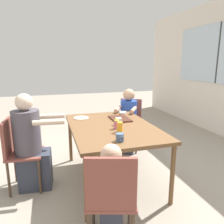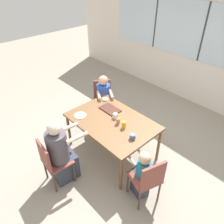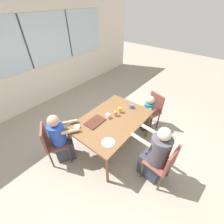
{
  "view_description": "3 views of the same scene",
  "coord_description": "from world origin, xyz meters",
  "px_view_note": "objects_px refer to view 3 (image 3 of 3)",
  "views": [
    {
      "loc": [
        2.56,
        -0.77,
        1.55
      ],
      "look_at": [
        0.0,
        0.0,
        0.92
      ],
      "focal_mm": 35.0,
      "sensor_mm": 36.0,
      "label": 1
    },
    {
      "loc": [
        2.19,
        -2.03,
        3.05
      ],
      "look_at": [
        0.0,
        0.0,
        0.92
      ],
      "focal_mm": 35.0,
      "sensor_mm": 36.0,
      "label": 2
    },
    {
      "loc": [
        -1.71,
        -1.38,
        2.64
      ],
      "look_at": [
        0.0,
        0.0,
        0.92
      ],
      "focal_mm": 24.0,
      "sensor_mm": 36.0,
      "label": 3
    }
  ],
  "objects_px": {
    "sippy_cup": "(116,113)",
    "juice_glass": "(120,110)",
    "chair_for_toddler": "(153,108)",
    "milk_carton_small": "(108,116)",
    "chair_for_man_blue_shirt": "(164,163)",
    "coffee_mug": "(131,106)",
    "person_woman_green_shirt": "(61,140)",
    "person_man_blue_shirt": "(155,156)",
    "chair_for_woman_green_shirt": "(52,141)",
    "bowl_white_shallow": "(77,127)",
    "person_toddler": "(147,114)"
  },
  "relations": [
    {
      "from": "chair_for_toddler",
      "to": "person_toddler",
      "type": "distance_m",
      "value": 0.19
    },
    {
      "from": "chair_for_toddler",
      "to": "chair_for_man_blue_shirt",
      "type": "bearing_deg",
      "value": 140.93
    },
    {
      "from": "person_man_blue_shirt",
      "to": "chair_for_woman_green_shirt",
      "type": "bearing_deg",
      "value": 123.88
    },
    {
      "from": "chair_for_toddler",
      "to": "bowl_white_shallow",
      "type": "xyz_separation_m",
      "value": [
        -1.69,
        0.69,
        0.23
      ]
    },
    {
      "from": "chair_for_woman_green_shirt",
      "to": "chair_for_toddler",
      "type": "xyz_separation_m",
      "value": [
        2.1,
        -0.97,
        0.0
      ]
    },
    {
      "from": "chair_for_toddler",
      "to": "bowl_white_shallow",
      "type": "distance_m",
      "value": 1.84
    },
    {
      "from": "chair_for_woman_green_shirt",
      "to": "sippy_cup",
      "type": "xyz_separation_m",
      "value": [
        1.11,
        -0.61,
        0.28
      ]
    },
    {
      "from": "chair_for_woman_green_shirt",
      "to": "person_woman_green_shirt",
      "type": "xyz_separation_m",
      "value": [
        0.14,
        -0.09,
        -0.03
      ]
    },
    {
      "from": "coffee_mug",
      "to": "milk_carton_small",
      "type": "bearing_deg",
      "value": 162.97
    },
    {
      "from": "coffee_mug",
      "to": "milk_carton_small",
      "type": "distance_m",
      "value": 0.6
    },
    {
      "from": "chair_for_woman_green_shirt",
      "to": "person_toddler",
      "type": "xyz_separation_m",
      "value": [
        1.94,
        -0.93,
        -0.11
      ]
    },
    {
      "from": "sippy_cup",
      "to": "bowl_white_shallow",
      "type": "xyz_separation_m",
      "value": [
        -0.71,
        0.33,
        -0.05
      ]
    },
    {
      "from": "chair_for_toddler",
      "to": "milk_carton_small",
      "type": "distance_m",
      "value": 1.24
    },
    {
      "from": "chair_for_woman_green_shirt",
      "to": "chair_for_man_blue_shirt",
      "type": "relative_size",
      "value": 1.0
    },
    {
      "from": "person_toddler",
      "to": "juice_glass",
      "type": "distance_m",
      "value": 0.85
    },
    {
      "from": "chair_for_woman_green_shirt",
      "to": "juice_glass",
      "type": "height_order",
      "value": "chair_for_woman_green_shirt"
    },
    {
      "from": "chair_for_man_blue_shirt",
      "to": "bowl_white_shallow",
      "type": "height_order",
      "value": "chair_for_man_blue_shirt"
    },
    {
      "from": "person_toddler",
      "to": "coffee_mug",
      "type": "bearing_deg",
      "value": 79.4
    },
    {
      "from": "chair_for_man_blue_shirt",
      "to": "person_woman_green_shirt",
      "type": "bearing_deg",
      "value": 118.59
    },
    {
      "from": "juice_glass",
      "to": "bowl_white_shallow",
      "type": "height_order",
      "value": "juice_glass"
    },
    {
      "from": "chair_for_toddler",
      "to": "coffee_mug",
      "type": "bearing_deg",
      "value": 82.11
    },
    {
      "from": "chair_for_woman_green_shirt",
      "to": "sippy_cup",
      "type": "distance_m",
      "value": 1.3
    },
    {
      "from": "sippy_cup",
      "to": "milk_carton_small",
      "type": "bearing_deg",
      "value": 152.39
    },
    {
      "from": "person_toddler",
      "to": "juice_glass",
      "type": "relative_size",
      "value": 7.54
    },
    {
      "from": "juice_glass",
      "to": "milk_carton_small",
      "type": "xyz_separation_m",
      "value": [
        -0.29,
        0.08,
        -0.01
      ]
    },
    {
      "from": "chair_for_man_blue_shirt",
      "to": "juice_glass",
      "type": "xyz_separation_m",
      "value": [
        0.38,
        1.17,
        0.27
      ]
    },
    {
      "from": "chair_for_woman_green_shirt",
      "to": "person_man_blue_shirt",
      "type": "relative_size",
      "value": 0.75
    },
    {
      "from": "milk_carton_small",
      "to": "coffee_mug",
      "type": "bearing_deg",
      "value": -17.03
    },
    {
      "from": "coffee_mug",
      "to": "chair_for_toddler",
      "type": "bearing_deg",
      "value": -24.91
    },
    {
      "from": "person_woman_green_shirt",
      "to": "person_man_blue_shirt",
      "type": "bearing_deg",
      "value": 58.81
    },
    {
      "from": "milk_carton_small",
      "to": "chair_for_toddler",
      "type": "bearing_deg",
      "value": -21.03
    },
    {
      "from": "person_man_blue_shirt",
      "to": "juice_glass",
      "type": "relative_size",
      "value": 9.97
    },
    {
      "from": "coffee_mug",
      "to": "bowl_white_shallow",
      "type": "height_order",
      "value": "coffee_mug"
    },
    {
      "from": "sippy_cup",
      "to": "bowl_white_shallow",
      "type": "distance_m",
      "value": 0.78
    },
    {
      "from": "chair_for_man_blue_shirt",
      "to": "coffee_mug",
      "type": "relative_size",
      "value": 9.66
    },
    {
      "from": "person_woman_green_shirt",
      "to": "sippy_cup",
      "type": "height_order",
      "value": "person_woman_green_shirt"
    },
    {
      "from": "chair_for_woman_green_shirt",
      "to": "sippy_cup",
      "type": "relative_size",
      "value": 6.44
    },
    {
      "from": "coffee_mug",
      "to": "milk_carton_small",
      "type": "relative_size",
      "value": 0.99
    },
    {
      "from": "bowl_white_shallow",
      "to": "milk_carton_small",
      "type": "bearing_deg",
      "value": -24.63
    },
    {
      "from": "chair_for_toddler",
      "to": "sippy_cup",
      "type": "xyz_separation_m",
      "value": [
        -0.98,
        0.36,
        0.28
      ]
    },
    {
      "from": "person_man_blue_shirt",
      "to": "juice_glass",
      "type": "bearing_deg",
      "value": 75.4
    },
    {
      "from": "person_man_blue_shirt",
      "to": "coffee_mug",
      "type": "bearing_deg",
      "value": 59.97
    },
    {
      "from": "person_woman_green_shirt",
      "to": "coffee_mug",
      "type": "xyz_separation_m",
      "value": [
        1.4,
        -0.62,
        0.28
      ]
    },
    {
      "from": "sippy_cup",
      "to": "juice_glass",
      "type": "xyz_separation_m",
      "value": [
        0.14,
        -0.0,
        -0.01
      ]
    },
    {
      "from": "sippy_cup",
      "to": "juice_glass",
      "type": "bearing_deg",
      "value": -1.3
    },
    {
      "from": "chair_for_man_blue_shirt",
      "to": "person_man_blue_shirt",
      "type": "bearing_deg",
      "value": 90.0
    },
    {
      "from": "chair_for_man_blue_shirt",
      "to": "person_woman_green_shirt",
      "type": "relative_size",
      "value": 0.81
    },
    {
      "from": "person_man_blue_shirt",
      "to": "coffee_mug",
      "type": "height_order",
      "value": "person_man_blue_shirt"
    },
    {
      "from": "person_toddler",
      "to": "coffee_mug",
      "type": "relative_size",
      "value": 9.8
    },
    {
      "from": "person_woman_green_shirt",
      "to": "coffee_mug",
      "type": "relative_size",
      "value": 11.91
    }
  ]
}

